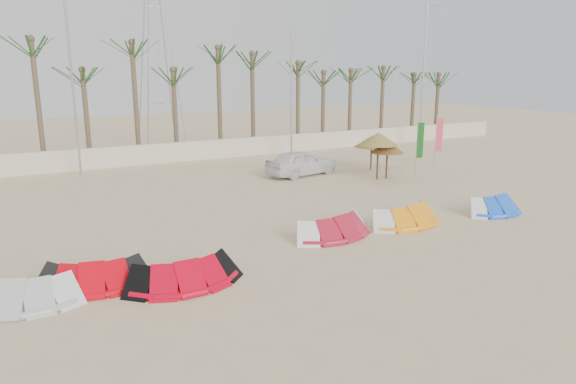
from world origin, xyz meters
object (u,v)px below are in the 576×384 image
kite_red_mid (181,269)px  kite_orange (402,212)px  kite_grey (16,288)px  kite_red_right (331,223)px  kite_red_left (92,271)px  parasol_right (372,141)px  kite_blue (491,203)px  parasol_mid (387,147)px  parasol_left (378,139)px  car (301,163)px

kite_red_mid → kite_orange: same height
kite_grey → kite_red_right: 10.59m
kite_red_left → parasol_right: size_ratio=1.60×
kite_red_left → kite_red_mid: bearing=-25.4°
kite_red_right → kite_blue: (7.78, -0.84, -0.00)m
kite_orange → parasol_mid: (4.96, 7.03, 1.40)m
kite_red_mid → parasol_right: parasol_right is taller
kite_orange → parasol_left: size_ratio=1.42×
kite_red_right → parasol_right: parasol_right is taller
kite_red_mid → parasol_left: (14.04, 8.66, 1.87)m
kite_grey → parasol_mid: size_ratio=1.62×
kite_blue → parasol_right: parasol_right is taller
parasol_mid → parasol_right: size_ratio=1.03×
kite_grey → kite_orange: same height
parasol_mid → kite_red_left: bearing=-156.1°
kite_grey → kite_blue: (18.33, 0.07, -0.00)m
kite_red_mid → parasol_mid: (14.65, 8.60, 1.40)m
kite_red_left → kite_red_mid: size_ratio=1.02×
kite_red_left → parasol_mid: 18.59m
parasol_left → car: 4.65m
kite_red_left → kite_orange: (11.99, 0.48, 0.00)m
parasol_mid → parasol_left: bearing=174.5°
kite_red_right → parasol_left: 10.55m
kite_red_mid → parasol_mid: 17.05m
kite_grey → kite_red_mid: same height
kite_orange → parasol_right: parasol_right is taller
parasol_mid → car: 5.01m
kite_red_right → car: size_ratio=0.86×
kite_red_mid → kite_orange: size_ratio=0.88×
kite_red_mid → kite_red_right: same height
parasol_right → kite_red_mid: bearing=-144.3°
kite_red_right → kite_orange: (3.38, -0.15, 0.00)m
kite_grey → kite_red_left: bearing=8.1°
kite_red_left → parasol_right: (17.82, 10.05, 1.33)m
kite_grey → kite_red_right: same height
parasol_right → kite_grey: bearing=-152.4°
kite_red_right → kite_blue: size_ratio=1.28×
kite_orange → car: size_ratio=0.85×
kite_red_left → kite_red_right: same height
car → kite_grey: bearing=115.8°
kite_orange → parasol_left: parasol_left is taller
kite_grey → car: bearing=35.8°
kite_orange → parasol_right: size_ratio=1.77×
kite_grey → kite_red_mid: bearing=-10.9°
kite_red_mid → parasol_left: size_ratio=1.26×
kite_red_mid → car: bearing=47.1°
kite_blue → parasol_left: bearing=90.4°
car → kite_red_right: bearing=145.4°
kite_red_left → kite_red_mid: 2.55m
parasol_left → kite_grey: bearing=-156.8°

